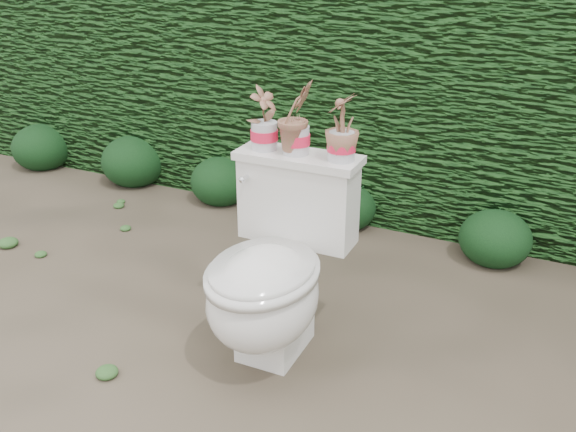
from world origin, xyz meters
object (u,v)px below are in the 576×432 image
at_px(toilet, 272,275).
at_px(potted_plant_right, 342,129).
at_px(potted_plant_left, 264,120).
at_px(potted_plant_center, 296,120).

distance_m(toilet, potted_plant_right, 0.62).
bearing_deg(potted_plant_left, potted_plant_center, -73.60).
distance_m(potted_plant_left, potted_plant_right, 0.33).
relative_size(potted_plant_left, potted_plant_center, 0.87).
height_order(toilet, potted_plant_right, potted_plant_right).
xyz_separation_m(toilet, potted_plant_center, (-0.01, 0.24, 0.56)).
xyz_separation_m(toilet, potted_plant_right, (0.17, 0.24, 0.54)).
bearing_deg(potted_plant_right, toilet, -42.43).
distance_m(potted_plant_center, potted_plant_right, 0.19).
distance_m(toilet, potted_plant_center, 0.61).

